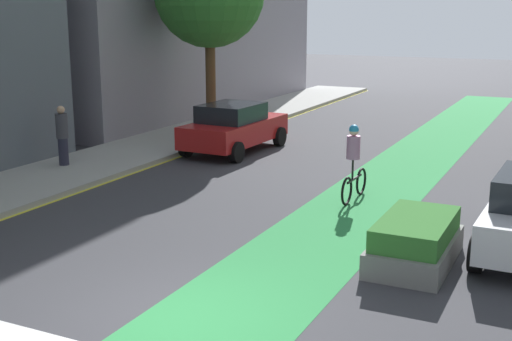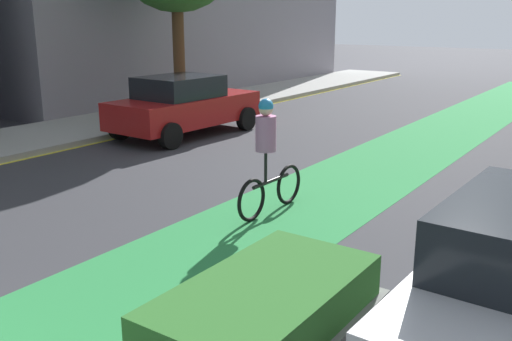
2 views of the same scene
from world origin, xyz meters
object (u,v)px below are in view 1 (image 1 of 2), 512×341
object	(u,v)px
cyclist_in_lane	(354,161)
pedestrian_sidewalk_left_a	(62,135)
car_red_left_far	(234,127)
median_planter	(415,242)

from	to	relation	value
cyclist_in_lane	pedestrian_sidewalk_left_a	xyz separation A→B (m)	(-8.44, -0.49, 0.05)
cyclist_in_lane	pedestrian_sidewalk_left_a	distance (m)	8.45
car_red_left_far	pedestrian_sidewalk_left_a	distance (m)	5.47
car_red_left_far	median_planter	distance (m)	10.64
median_planter	car_red_left_far	bearing A→B (deg)	135.45
car_red_left_far	cyclist_in_lane	distance (m)	6.61
cyclist_in_lane	median_planter	world-z (taller)	cyclist_in_lane
pedestrian_sidewalk_left_a	median_planter	xyz separation A→B (m)	(10.74, -3.00, -0.61)
median_planter	pedestrian_sidewalk_left_a	bearing A→B (deg)	164.37
car_red_left_far	cyclist_in_lane	xyz separation A→B (m)	(5.28, -3.96, 0.17)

